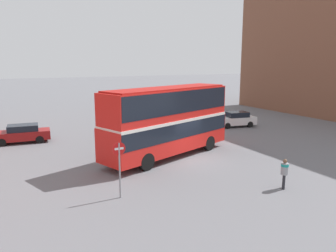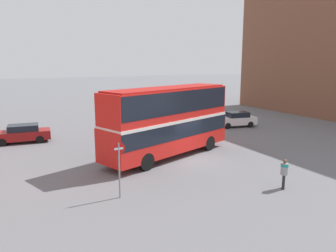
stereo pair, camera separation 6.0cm
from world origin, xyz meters
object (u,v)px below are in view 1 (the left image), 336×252
Objects in this scene: parked_car_kerb_far at (236,119)px; no_entry_sign at (119,161)px; double_decker_bus at (168,117)px; pedestrian_foreground at (285,171)px; parked_car_side_street at (175,109)px; parked_car_kerb_near at (22,134)px.

no_entry_sign is (-16.25, -11.60, 1.11)m from parked_car_kerb_far.
double_decker_bus is 6.57× the size of pedestrian_foreground.
double_decker_bus reaches higher than pedestrian_foreground.
no_entry_sign is (-5.29, -5.25, -0.90)m from double_decker_bus.
double_decker_bus reaches higher than parked_car_side_street.
parked_car_side_street is (8.60, 15.05, -1.98)m from double_decker_bus.
pedestrian_foreground is 0.57× the size of no_entry_sign.
double_decker_bus is 2.45× the size of parked_car_kerb_far.
parked_car_side_street is at bearing 55.60° from no_entry_sign.
double_decker_bus is 2.39× the size of parked_car_side_street.
parked_car_side_street is (5.90, 23.06, -0.19)m from pedestrian_foreground.
pedestrian_foreground is 20.52m from parked_car_kerb_near.
no_entry_sign is at bearing 46.10° from parked_car_kerb_far.
parked_car_kerb_far is 0.97× the size of parked_car_side_street.
parked_car_kerb_near is 14.67m from no_entry_sign.
parked_car_kerb_near is (-11.56, 16.95, -0.23)m from pedestrian_foreground.
parked_car_kerb_far is 1.53× the size of no_entry_sign.
parked_car_kerb_far is (8.25, 14.37, -0.22)m from pedestrian_foreground.
parked_car_side_street is at bearing -57.17° from pedestrian_foreground.
parked_car_side_street is (17.46, 6.11, 0.03)m from parked_car_kerb_near.
double_decker_bus reaches higher than no_entry_sign.
parked_car_kerb_far is at bearing 35.53° from no_entry_sign.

